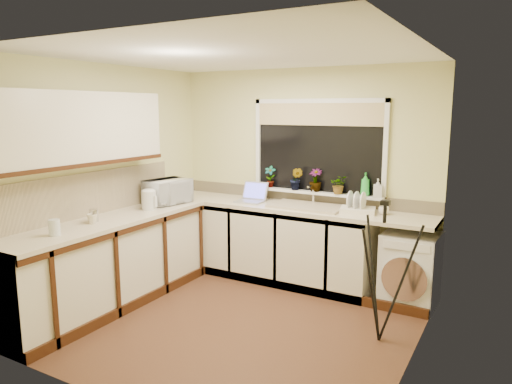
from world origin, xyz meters
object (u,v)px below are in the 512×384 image
Objects in this scene: plant_b at (296,179)px; cup_back at (384,211)px; glass_jug at (54,228)px; soap_bottle_green at (365,184)px; washing_machine at (410,269)px; plant_d at (339,185)px; steel_jar at (94,215)px; plant_a at (270,177)px; laptop at (252,196)px; kettle at (149,200)px; soap_bottle_clear at (378,188)px; cup_left at (92,219)px; plant_c at (315,180)px; tripod at (382,272)px; microwave at (168,191)px; dish_rack at (358,210)px.

plant_b reaches higher than cup_back.
soap_bottle_green is (2.03, 2.40, 0.21)m from glass_jug.
cup_back reaches higher than washing_machine.
glass_jug is 0.68× the size of plant_d.
plant_d is at bearing 165.84° from cup_back.
washing_machine is 6.17× the size of steel_jar.
glass_jug is at bearing -117.28° from plant_b.
washing_machine is 1.93m from plant_a.
kettle is at bearing -130.02° from laptop.
glass_jug reaches higher than cup_back.
glass_jug is 0.72× the size of soap_bottle_clear.
steel_jar is 0.08m from cup_left.
plant_c is (1.55, 1.86, 0.22)m from steel_jar.
microwave is (-2.60, 0.34, 0.42)m from tripod.
cup_left is (-2.34, -1.76, 0.00)m from cup_back.
soap_bottle_clear is 1.83× the size of cup_back.
tripod reaches higher than laptop.
dish_rack is at bearing -64.98° from microwave.
microwave is 1.92× the size of plant_b.
microwave is (-0.07, 1.60, 0.07)m from glass_jug.
soap_bottle_green reaches higher than glass_jug.
washing_machine is 2.91× the size of plant_a.
tripod is 1.37m from soap_bottle_green.
plant_b reaches higher than laptop.
plant_b is 1.25× the size of plant_d.
plant_c reaches higher than plant_d.
washing_machine is 2.27× the size of laptop.
plant_b is at bearing 42.96° from kettle.
microwave reaches higher than cup_left.
kettle is 1.67× the size of steel_jar.
glass_jug reaches higher than dish_rack.
steel_jar is 1.13× the size of cup_back.
plant_a is (-1.74, 0.22, 0.80)m from washing_machine.
plant_c is at bearing -179.60° from soap_bottle_green.
kettle is 1.44× the size of glass_jug.
steel_jar is 0.47× the size of plant_c.
plant_a reaches higher than tripod.
dish_rack is at bearing -20.14° from plant_c.
plant_c is (0.23, 0.03, -0.00)m from plant_b.
dish_rack is 1.38× the size of plant_a.
plant_a is at bearing 157.25° from dish_rack.
tripod is 10.15× the size of steel_jar.
washing_machine is at bearing -9.96° from cup_back.
laptop is at bearing 52.64° from kettle.
tripod is at bearing -66.05° from soap_bottle_green.
plant_d is 1.93× the size of cup_back.
plant_a is (-1.16, 0.21, 0.25)m from dish_rack.
plant_d is at bearing -5.75° from plant_c.
glass_jug is 3.19m from cup_back.
glass_jug is (-2.02, -2.18, 0.04)m from dish_rack.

